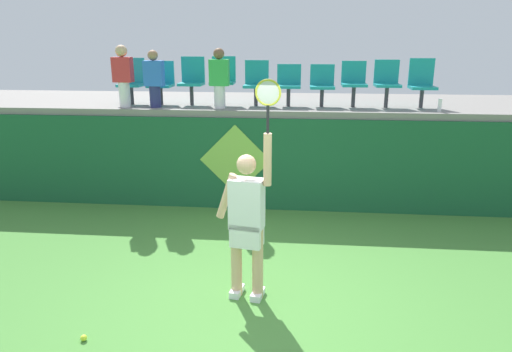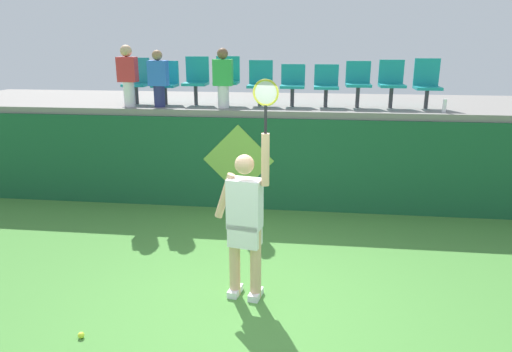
# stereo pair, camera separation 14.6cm
# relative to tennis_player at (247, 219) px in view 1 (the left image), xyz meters

# --- Properties ---
(ground_plane) EXTENTS (40.00, 40.00, 0.00)m
(ground_plane) POSITION_rel_tennis_player_xyz_m (0.04, -0.29, -0.98)
(ground_plane) COLOR #478438
(court_back_wall) EXTENTS (13.76, 0.20, 1.66)m
(court_back_wall) POSITION_rel_tennis_player_xyz_m (0.04, 3.06, -0.15)
(court_back_wall) COLOR #195633
(court_back_wall) RESTS_ON ground_plane
(spectator_platform) EXTENTS (13.76, 2.95, 0.12)m
(spectator_platform) POSITION_rel_tennis_player_xyz_m (0.04, 4.48, 0.73)
(spectator_platform) COLOR gray
(spectator_platform) RESTS_ON court_back_wall
(tennis_player) EXTENTS (0.75, 0.33, 2.56)m
(tennis_player) POSITION_rel_tennis_player_xyz_m (0.00, 0.00, 0.00)
(tennis_player) COLOR white
(tennis_player) RESTS_ON ground_plane
(tennis_ball) EXTENTS (0.07, 0.07, 0.07)m
(tennis_ball) POSITION_rel_tennis_player_xyz_m (-1.57, -1.02, -0.95)
(tennis_ball) COLOR #D1E533
(tennis_ball) RESTS_ON ground_plane
(water_bottle) EXTENTS (0.06, 0.06, 0.23)m
(water_bottle) POSITION_rel_tennis_player_xyz_m (2.92, 3.23, 0.91)
(water_bottle) COLOR white
(water_bottle) RESTS_ON spectator_platform
(stadium_chair_0) EXTENTS (0.44, 0.42, 0.85)m
(stadium_chair_0) POSITION_rel_tennis_player_xyz_m (-2.62, 3.75, 1.25)
(stadium_chair_0) COLOR #38383D
(stadium_chair_0) RESTS_ON spectator_platform
(stadium_chair_1) EXTENTS (0.44, 0.42, 0.80)m
(stadium_chair_1) POSITION_rel_tennis_player_xyz_m (-2.05, 3.75, 1.23)
(stadium_chair_1) COLOR #38383D
(stadium_chair_1) RESTS_ON spectator_platform
(stadium_chair_2) EXTENTS (0.44, 0.42, 0.88)m
(stadium_chair_2) POSITION_rel_tennis_player_xyz_m (-1.46, 3.75, 1.27)
(stadium_chair_2) COLOR #38383D
(stadium_chair_2) RESTS_ON spectator_platform
(stadium_chair_3) EXTENTS (0.44, 0.42, 0.89)m
(stadium_chair_3) POSITION_rel_tennis_player_xyz_m (-0.87, 3.75, 1.29)
(stadium_chair_3) COLOR #38383D
(stadium_chair_3) RESTS_ON spectator_platform
(stadium_chair_4) EXTENTS (0.44, 0.42, 0.82)m
(stadium_chair_4) POSITION_rel_tennis_player_xyz_m (-0.25, 3.75, 1.24)
(stadium_chair_4) COLOR #38383D
(stadium_chair_4) RESTS_ON spectator_platform
(stadium_chair_5) EXTENTS (0.44, 0.42, 0.75)m
(stadium_chair_5) POSITION_rel_tennis_player_xyz_m (0.35, 3.74, 1.21)
(stadium_chair_5) COLOR #38383D
(stadium_chair_5) RESTS_ON spectator_platform
(stadium_chair_6) EXTENTS (0.44, 0.42, 0.75)m
(stadium_chair_6) POSITION_rel_tennis_player_xyz_m (0.96, 3.74, 1.21)
(stadium_chair_6) COLOR #38383D
(stadium_chair_6) RESTS_ON spectator_platform
(stadium_chair_7) EXTENTS (0.44, 0.42, 0.81)m
(stadium_chair_7) POSITION_rel_tennis_player_xyz_m (1.52, 3.74, 1.26)
(stadium_chair_7) COLOR #38383D
(stadium_chair_7) RESTS_ON spectator_platform
(stadium_chair_8) EXTENTS (0.44, 0.42, 0.84)m
(stadium_chair_8) POSITION_rel_tennis_player_xyz_m (2.11, 3.75, 1.26)
(stadium_chair_8) COLOR #38383D
(stadium_chair_8) RESTS_ON spectator_platform
(stadium_chair_9) EXTENTS (0.44, 0.42, 0.86)m
(stadium_chair_9) POSITION_rel_tennis_player_xyz_m (2.72, 3.75, 1.25)
(stadium_chair_9) COLOR #38383D
(stadium_chair_9) RESTS_ON spectator_platform
(spectator_0) EXTENTS (0.34, 0.20, 1.01)m
(spectator_0) POSITION_rel_tennis_player_xyz_m (-2.05, 3.32, 1.31)
(spectator_0) COLOR navy
(spectator_0) RESTS_ON spectator_platform
(spectator_1) EXTENTS (0.34, 0.21, 1.09)m
(spectator_1) POSITION_rel_tennis_player_xyz_m (-2.62, 3.31, 1.37)
(spectator_1) COLOR white
(spectator_1) RESTS_ON spectator_platform
(spectator_2) EXTENTS (0.34, 0.20, 1.04)m
(spectator_2) POSITION_rel_tennis_player_xyz_m (-0.87, 3.35, 1.34)
(spectator_2) COLOR white
(spectator_2) RESTS_ON spectator_platform
(wall_signage_mount) EXTENTS (1.27, 0.01, 1.55)m
(wall_signage_mount) POSITION_rel_tennis_player_xyz_m (-0.55, 2.95, -0.98)
(wall_signage_mount) COLOR #195633
(wall_signage_mount) RESTS_ON ground_plane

